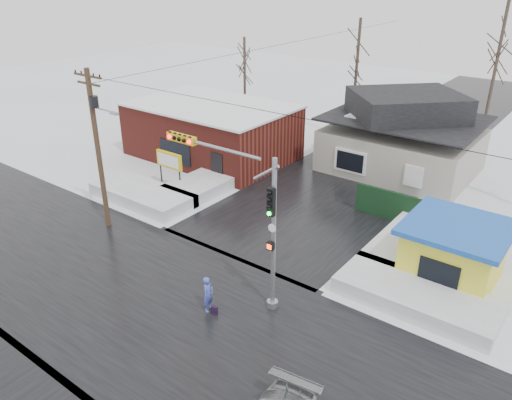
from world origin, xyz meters
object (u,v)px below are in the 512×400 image
Objects in this scene: traffic_signal at (243,205)px; kiosk at (453,251)px; utility_pole at (98,142)px; pedestrian at (208,294)px; marquee_sign at (169,161)px.

kiosk is (7.07, 7.03, -3.08)m from traffic_signal.
utility_pole is (-10.36, 0.53, 0.57)m from traffic_signal.
utility_pole is at bearing -159.56° from kiosk.
pedestrian is (9.86, -2.38, -4.28)m from utility_pole.
marquee_sign is (-11.43, 6.53, -2.62)m from traffic_signal.
traffic_signal is 4.20× the size of pedestrian.
pedestrian is at bearing -105.28° from traffic_signal.
traffic_signal is 10.43m from kiosk.
marquee_sign is 1.53× the size of pedestrian.
marquee_sign is (-1.07, 5.99, -3.19)m from utility_pole.
kiosk is 2.76× the size of pedestrian.
traffic_signal is 2.75× the size of marquee_sign.
marquee_sign is at bearing -178.45° from kiosk.
traffic_signal is at bearing -135.16° from kiosk.
pedestrian is (-7.57, -8.88, -0.63)m from kiosk.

